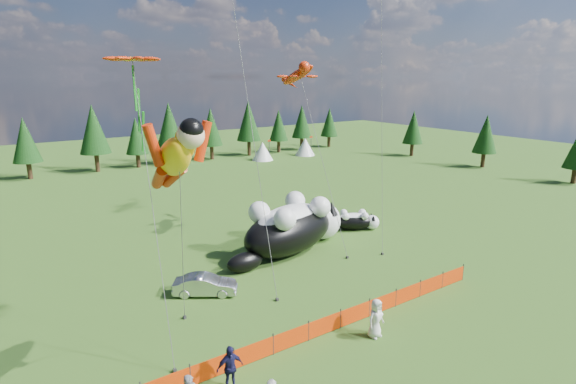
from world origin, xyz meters
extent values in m
plane|color=#0F3509|center=(0.00, 0.00, 0.00)|extent=(160.00, 160.00, 0.00)
cylinder|color=#262626|center=(-7.00, -3.00, 0.55)|extent=(0.06, 0.06, 1.10)
cylinder|color=#262626|center=(-5.00, -3.00, 0.55)|extent=(0.06, 0.06, 1.10)
cylinder|color=#262626|center=(-3.00, -3.00, 0.55)|extent=(0.06, 0.06, 1.10)
cylinder|color=#262626|center=(-1.00, -3.00, 0.55)|extent=(0.06, 0.06, 1.10)
cylinder|color=#262626|center=(1.00, -3.00, 0.55)|extent=(0.06, 0.06, 1.10)
cylinder|color=#262626|center=(3.00, -3.00, 0.55)|extent=(0.06, 0.06, 1.10)
cylinder|color=#262626|center=(5.00, -3.00, 0.55)|extent=(0.06, 0.06, 1.10)
cylinder|color=#262626|center=(7.00, -3.00, 0.55)|extent=(0.06, 0.06, 1.10)
cylinder|color=#262626|center=(9.00, -3.00, 0.55)|extent=(0.06, 0.06, 1.10)
cylinder|color=#262626|center=(11.00, -3.00, 0.55)|extent=(0.06, 0.06, 1.10)
cube|color=red|center=(-6.00, -3.00, 0.50)|extent=(2.00, 0.04, 0.90)
cube|color=red|center=(-4.00, -3.00, 0.50)|extent=(2.00, 0.04, 0.90)
cube|color=red|center=(-2.00, -3.00, 0.50)|extent=(2.00, 0.04, 0.90)
cube|color=red|center=(0.00, -3.00, 0.50)|extent=(2.00, 0.04, 0.90)
cube|color=red|center=(2.00, -3.00, 0.50)|extent=(2.00, 0.04, 0.90)
cube|color=red|center=(4.00, -3.00, 0.50)|extent=(2.00, 0.04, 0.90)
cube|color=red|center=(6.00, -3.00, 0.50)|extent=(2.00, 0.04, 0.90)
cube|color=red|center=(8.00, -3.00, 0.50)|extent=(2.00, 0.04, 0.90)
cube|color=red|center=(10.00, -3.00, 0.50)|extent=(2.00, 0.04, 0.90)
ellipsoid|color=black|center=(4.59, 6.91, 1.65)|extent=(8.98, 5.84, 3.31)
ellipsoid|color=white|center=(4.59, 6.91, 2.48)|extent=(6.75, 4.26, 2.02)
sphere|color=white|center=(8.32, 7.90, 1.47)|extent=(2.94, 2.94, 2.94)
sphere|color=#DD5659|center=(9.53, 8.22, 1.47)|extent=(0.41, 0.41, 0.41)
ellipsoid|color=black|center=(0.32, 5.79, 0.64)|extent=(2.82, 1.90, 1.29)
cone|color=black|center=(8.55, 7.04, 2.65)|extent=(1.03, 1.03, 1.03)
cone|color=black|center=(8.10, 8.75, 2.65)|extent=(1.03, 1.03, 1.03)
sphere|color=white|center=(6.24, 8.58, 3.22)|extent=(1.54, 1.54, 1.54)
sphere|color=white|center=(6.85, 6.27, 3.22)|extent=(1.54, 1.54, 1.54)
sphere|color=white|center=(2.51, 7.60, 3.22)|extent=(1.54, 1.54, 1.54)
sphere|color=white|center=(3.12, 5.29, 3.22)|extent=(1.54, 1.54, 1.54)
ellipsoid|color=black|center=(11.82, 8.09, 0.68)|extent=(3.71, 3.06, 1.35)
ellipsoid|color=white|center=(11.82, 8.09, 1.01)|extent=(2.77, 2.26, 0.83)
sphere|color=white|center=(13.19, 7.29, 0.60)|extent=(1.20, 1.20, 1.20)
sphere|color=#DD5659|center=(13.63, 7.04, 0.60)|extent=(0.17, 0.17, 0.17)
ellipsoid|color=black|center=(10.27, 9.00, 0.26)|extent=(1.17, 0.98, 0.53)
cone|color=black|center=(13.00, 6.98, 1.08)|extent=(0.42, 0.42, 0.42)
cone|color=black|center=(13.37, 7.61, 1.08)|extent=(0.42, 0.42, 0.42)
sphere|color=white|center=(12.78, 8.09, 1.31)|extent=(0.63, 0.63, 0.63)
sphere|color=white|center=(12.29, 7.25, 1.31)|extent=(0.63, 0.63, 0.63)
sphere|color=white|center=(11.42, 8.89, 1.31)|extent=(0.63, 0.63, 0.63)
sphere|color=white|center=(10.93, 8.05, 1.31)|extent=(0.63, 0.63, 0.63)
imported|color=#B8B8BD|center=(-3.17, 4.21, 0.60)|extent=(3.79, 3.05, 1.21)
imported|color=#16153A|center=(-5.69, -4.00, 0.98)|extent=(1.19, 0.67, 1.96)
imported|color=silver|center=(1.95, -4.51, 0.99)|extent=(1.02, 0.72, 1.98)
cylinder|color=#595959|center=(-5.89, 0.34, 4.74)|extent=(0.03, 0.03, 10.07)
cube|color=#262626|center=(-5.21, 2.29, 0.08)|extent=(0.15, 0.15, 0.16)
cylinder|color=#595959|center=(7.92, 7.65, 6.33)|extent=(0.03, 0.03, 14.75)
cube|color=#262626|center=(7.30, 3.67, 0.08)|extent=(0.15, 0.15, 0.16)
cylinder|color=#595959|center=(-6.92, 0.64, 6.66)|extent=(0.03, 0.03, 13.84)
cube|color=#262626|center=(-7.21, -1.69, 0.08)|extent=(0.15, 0.15, 0.16)
cube|color=#198B1F|center=(-6.63, 2.97, 10.85)|extent=(0.18, 0.18, 4.07)
cylinder|color=#595959|center=(-0.12, 3.69, 9.43)|extent=(0.03, 0.03, 19.21)
cube|color=#262626|center=(-0.10, 1.22, 0.08)|extent=(0.15, 0.15, 0.16)
cylinder|color=#595959|center=(11.33, 5.16, 12.04)|extent=(0.03, 0.03, 24.45)
cube|color=#262626|center=(9.83, 2.76, 0.08)|extent=(0.15, 0.15, 0.16)
camera|label=1|loc=(-12.53, -18.41, 12.39)|focal=28.00mm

